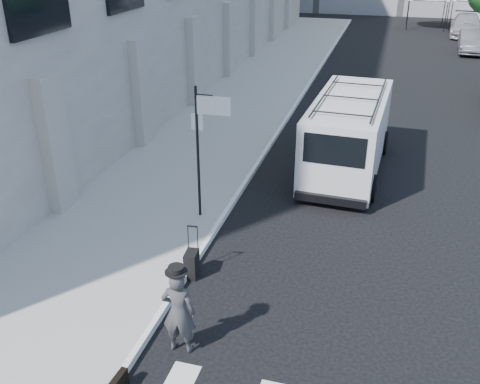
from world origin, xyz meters
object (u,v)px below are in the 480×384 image
Objects in this scene: briefcase at (119,384)px; parked_car_c at (466,25)px; parked_car_b at (471,42)px; businessman at (179,312)px; suitcase at (192,264)px; cargo_van at (349,133)px.

briefcase is 38.85m from parked_car_c.
parked_car_b is at bearing 78.81° from briefcase.
suitcase is (-0.62, 2.26, -0.54)m from businessman.
suitcase is at bearing -103.86° from parked_car_b.
briefcase is 10.95m from cargo_van.
parked_car_c is at bearing 90.69° from parked_car_b.
parked_car_b reaches higher than suitcase.
parked_car_c is (0.25, 6.40, 0.08)m from parked_car_b.
parked_car_c is at bearing 70.06° from suitcase.
parked_car_b is at bearing 67.46° from suitcase.
businessman is 0.27× the size of cargo_van.
parked_car_b is (7.83, 30.23, -0.17)m from businessman.
parked_car_c is (8.70, 37.86, 0.60)m from briefcase.
briefcase is 0.08× the size of parked_car_c.
parked_car_b is 6.40m from parked_car_c.
suitcase is 7.62m from cargo_van.
parked_car_c reaches higher than parked_car_b.
cargo_van is at bearing 63.27° from suitcase.
suitcase is (-0.00, 3.49, 0.14)m from briefcase.
businessman is 0.41× the size of parked_car_b.
briefcase is at bearing -101.73° from cargo_van.
cargo_van is (2.09, 9.33, 0.38)m from businessman.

